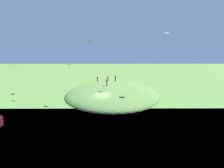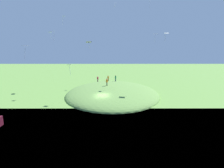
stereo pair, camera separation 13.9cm
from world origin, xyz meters
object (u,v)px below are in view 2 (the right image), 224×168
at_px(person_watching_kites, 107,81).
at_px(kite_7, 64,17).
at_px(kite_4, 166,34).
at_px(mooring_post, 110,107).
at_px(kite_1, 156,34).
at_px(kite_8, 89,42).
at_px(kite_2, 115,3).
at_px(kite_9, 52,32).
at_px(kite_3, 25,47).
at_px(person_walking_path, 98,78).
at_px(person_on_hilltop, 108,78).
at_px(kite_6, 70,66).
at_px(person_near_shore, 116,78).
at_px(kite_5, 50,32).

bearing_deg(person_watching_kites, kite_7, -109.73).
bearing_deg(kite_4, mooring_post, 88.82).
bearing_deg(kite_1, kite_8, 119.45).
xyz_separation_m(kite_2, kite_9, (-21.11, 11.16, -8.92)).
bearing_deg(kite_2, kite_4, -159.36).
height_order(kite_3, mooring_post, kite_3).
relative_size(person_walking_path, kite_2, 1.40).
bearing_deg(kite_7, person_on_hilltop, -49.56).
height_order(kite_2, kite_9, kite_2).
distance_m(kite_4, kite_9, 19.37).
xyz_separation_m(kite_6, mooring_post, (-4.23, -8.03, -7.17)).
height_order(person_on_hilltop, kite_7, kite_7).
bearing_deg(kite_7, kite_1, -103.73).
height_order(person_on_hilltop, kite_3, kite_3).
xyz_separation_m(person_walking_path, kite_8, (-20.50, -0.17, 9.78)).
bearing_deg(person_walking_path, mooring_post, 121.74).
height_order(person_watching_kites, kite_6, kite_6).
xyz_separation_m(person_on_hilltop, mooring_post, (-19.48, -0.68, -2.05)).
height_order(person_near_shore, kite_2, kite_2).
distance_m(person_walking_path, person_near_shore, 5.34).
relative_size(kite_5, kite_7, 0.87).
relative_size(person_near_shore, kite_3, 0.85).
height_order(person_near_shore, kite_9, kite_9).
height_order(person_watching_kites, person_on_hilltop, person_watching_kites).
xyz_separation_m(kite_5, kite_7, (-4.49, -4.68, 3.01)).
distance_m(person_walking_path, kite_3, 27.21).
relative_size(kite_1, kite_7, 0.99).
relative_size(kite_2, kite_5, 0.70).
bearing_deg(kite_4, kite_5, 57.24).
relative_size(person_watching_kites, kite_4, 1.26).
relative_size(person_near_shore, kite_2, 1.46).
relative_size(person_on_hilltop, kite_7, 0.84).
height_order(person_near_shore, kite_8, kite_8).
height_order(person_near_shore, kite_1, kite_1).
bearing_deg(kite_4, kite_8, 92.72).
distance_m(person_walking_path, kite_6, 16.93).
bearing_deg(mooring_post, kite_3, 109.46).
relative_size(person_on_hilltop, kite_4, 1.12).
distance_m(kite_5, kite_8, 20.33).
xyz_separation_m(kite_3, kite_4, (4.21, -21.97, 2.09)).
xyz_separation_m(kite_7, kite_8, (-11.98, -6.93, -5.66)).
bearing_deg(person_on_hilltop, kite_1, 126.40).
xyz_separation_m(kite_4, kite_6, (4.42, 17.55, -5.84)).
bearing_deg(kite_8, kite_9, 78.67).
distance_m(kite_7, kite_9, 11.43).
height_order(person_watching_kites, person_walking_path, person_watching_kites).
bearing_deg(kite_4, person_near_shore, 23.97).
relative_size(kite_1, kite_4, 1.32).
bearing_deg(mooring_post, person_on_hilltop, 2.01).
distance_m(person_watching_kites, kite_5, 19.02).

